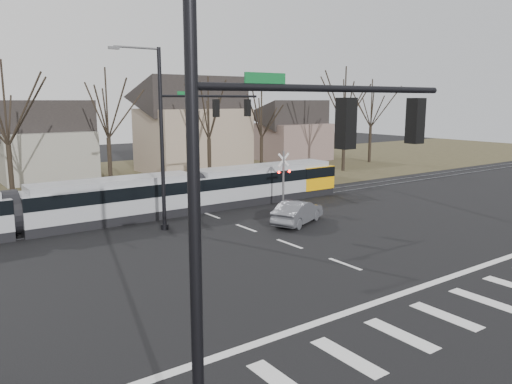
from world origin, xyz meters
TOP-DOWN VIEW (x-y plane):
  - ground at (0.00, 0.00)m, footprint 140.00×140.00m
  - grass_verge at (0.00, 32.00)m, footprint 140.00×28.00m
  - crosswalk at (0.00, -4.00)m, footprint 27.00×2.60m
  - stop_line at (0.00, -1.80)m, footprint 28.00×0.35m
  - lane_dashes at (0.00, 16.00)m, footprint 0.18×30.00m
  - rail_pair at (0.00, 15.80)m, footprint 90.00×1.52m
  - tram at (-5.76, 16.00)m, footprint 35.01×2.60m
  - sedan at (3.18, 9.09)m, footprint 4.83×5.51m
  - signal_pole_near_left at (-10.41, -6.00)m, footprint 9.28×0.44m
  - signal_pole_far at (-2.41, 12.50)m, footprint 9.28×0.44m
  - rail_crossing_signal at (5.00, 12.79)m, footprint 1.08×0.36m
  - tree_row at (2.00, 26.00)m, footprint 59.20×7.20m
  - house_b at (-5.00, 36.00)m, footprint 8.64×7.56m
  - house_c at (9.00, 33.00)m, footprint 10.80×8.64m
  - house_d at (24.00, 35.00)m, footprint 8.64×7.56m

SIDE VIEW (x-z plane):
  - ground at x=0.00m, z-range 0.00..0.00m
  - grass_verge at x=0.00m, z-range 0.00..0.01m
  - crosswalk at x=0.00m, z-range 0.00..0.01m
  - stop_line at x=0.00m, z-range 0.00..0.01m
  - lane_dashes at x=0.00m, z-range 0.00..0.01m
  - rail_pair at x=0.00m, z-range 0.00..0.06m
  - sedan at x=3.18m, z-range 0.00..1.43m
  - tram at x=-5.76m, z-range 0.12..2.77m
  - rail_crossing_signal at x=5.00m, z-range -0.11..3.89m
  - house_b at x=-5.00m, z-range 0.14..7.79m
  - house_d at x=24.00m, z-range 0.14..7.79m
  - tree_row at x=2.00m, z-range 0.00..10.00m
  - house_c at x=9.00m, z-range 0.18..10.28m
  - signal_pole_near_left at x=-10.41m, z-range 0.60..10.80m
  - signal_pole_far at x=-2.41m, z-range 0.60..10.80m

